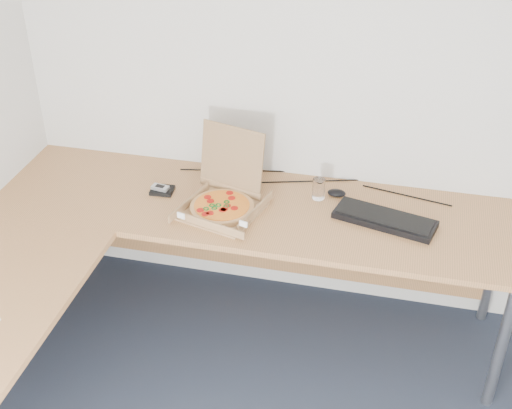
% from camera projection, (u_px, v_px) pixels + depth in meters
% --- Properties ---
extents(room_shell, '(3.50, 3.50, 2.50)m').
position_uv_depth(room_shell, '(313.00, 349.00, 1.75)').
color(room_shell, silver).
rests_on(room_shell, ground).
extents(desk, '(2.50, 2.20, 0.73)m').
position_uv_depth(desk, '(158.00, 254.00, 3.01)').
color(desk, '#B27846').
rests_on(desk, ground).
extents(pizza_box, '(0.34, 0.39, 0.34)m').
position_uv_depth(pizza_box, '(223.00, 202.00, 3.23)').
color(pizza_box, '#A67D51').
rests_on(pizza_box, desk).
extents(drinking_glass, '(0.06, 0.06, 0.11)m').
position_uv_depth(drinking_glass, '(319.00, 189.00, 3.31)').
color(drinking_glass, silver).
rests_on(drinking_glass, desk).
extents(keyboard, '(0.49, 0.28, 0.03)m').
position_uv_depth(keyboard, '(385.00, 219.00, 3.15)').
color(keyboard, black).
rests_on(keyboard, desk).
extents(mouse, '(0.11, 0.09, 0.03)m').
position_uv_depth(mouse, '(337.00, 193.00, 3.34)').
color(mouse, black).
rests_on(mouse, desk).
extents(wallet, '(0.12, 0.10, 0.02)m').
position_uv_depth(wallet, '(162.00, 190.00, 3.38)').
color(wallet, black).
rests_on(wallet, desk).
extents(phone, '(0.09, 0.06, 0.02)m').
position_uv_depth(phone, '(160.00, 188.00, 3.37)').
color(phone, '#B2B5BA').
rests_on(phone, wallet).
extents(cable_bundle, '(0.67, 0.14, 0.01)m').
position_uv_depth(cable_bundle, '(307.00, 181.00, 3.46)').
color(cable_bundle, black).
rests_on(cable_bundle, desk).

